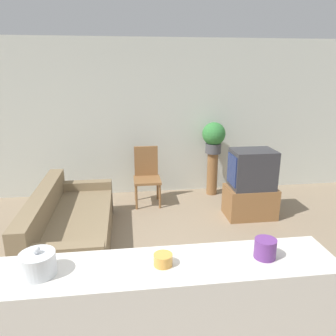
{
  "coord_description": "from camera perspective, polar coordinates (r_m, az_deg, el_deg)",
  "views": [
    {
      "loc": [
        -0.18,
        -2.33,
        2.19
      ],
      "look_at": [
        0.39,
        2.05,
        0.85
      ],
      "focal_mm": 35.0,
      "sensor_mm": 36.0,
      "label": 1
    }
  ],
  "objects": [
    {
      "name": "wooden_chair",
      "position": [
        5.49,
        -3.73,
        -0.96
      ],
      "size": [
        0.44,
        0.44,
        0.96
      ],
      "color": "olive",
      "rests_on": "ground_plane"
    },
    {
      "name": "couch",
      "position": [
        4.42,
        -16.7,
        -9.78
      ],
      "size": [
        0.91,
        2.07,
        0.73
      ],
      "color": "#847051",
      "rests_on": "ground_plane"
    },
    {
      "name": "decorative_bowl",
      "position": [
        2.1,
        -21.71,
        -15.22
      ],
      "size": [
        0.2,
        0.2,
        0.18
      ],
      "color": "silver",
      "rests_on": "foreground_counter"
    },
    {
      "name": "candle_jar",
      "position": [
        2.06,
        -0.86,
        -15.67
      ],
      "size": [
        0.12,
        0.12,
        0.07
      ],
      "color": "gold",
      "rests_on": "foreground_counter"
    },
    {
      "name": "tv_stand",
      "position": [
        5.21,
        14.07,
        -5.7
      ],
      "size": [
        0.74,
        0.5,
        0.47
      ],
      "color": "olive",
      "rests_on": "ground_plane"
    },
    {
      "name": "foreground_counter",
      "position": [
        2.4,
        -1.19,
        -27.0
      ],
      "size": [
        2.21,
        0.44,
        1.05
      ],
      "color": "silver",
      "rests_on": "ground_plane"
    },
    {
      "name": "ground_plane",
      "position": [
        3.2,
        -2.45,
        -26.27
      ],
      "size": [
        14.0,
        14.0,
        0.0
      ],
      "primitive_type": "plane",
      "color": "gray"
    },
    {
      "name": "plant_stand",
      "position": [
        5.95,
        7.7,
        -0.97
      ],
      "size": [
        0.19,
        0.19,
        0.77
      ],
      "color": "olive",
      "rests_on": "ground_plane"
    },
    {
      "name": "television",
      "position": [
        5.04,
        14.42,
        -0.17
      ],
      "size": [
        0.64,
        0.47,
        0.58
      ],
      "color": "#333338",
      "rests_on": "tv_stand"
    },
    {
      "name": "coffee_tin",
      "position": [
        2.2,
        16.57,
        -13.28
      ],
      "size": [
        0.14,
        0.14,
        0.13
      ],
      "color": "#66337F",
      "rests_on": "foreground_counter"
    },
    {
      "name": "potted_plant",
      "position": [
        5.78,
        7.97,
        5.51
      ],
      "size": [
        0.4,
        0.4,
        0.54
      ],
      "color": "#4C4C51",
      "rests_on": "plant_stand"
    },
    {
      "name": "wall_back",
      "position": [
        5.83,
        -5.65,
        8.48
      ],
      "size": [
        9.0,
        0.06,
        2.7
      ],
      "color": "silver",
      "rests_on": "ground_plane"
    }
  ]
}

